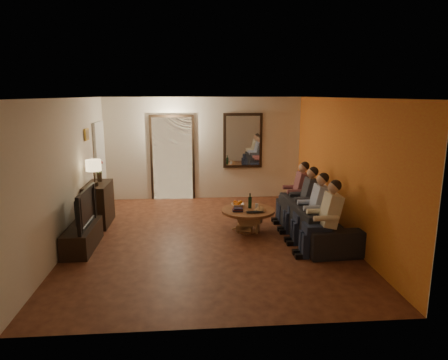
{
  "coord_description": "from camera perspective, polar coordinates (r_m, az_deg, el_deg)",
  "views": [
    {
      "loc": [
        -0.31,
        -7.16,
        2.66
      ],
      "look_at": [
        0.3,
        0.3,
        1.05
      ],
      "focal_mm": 32.0,
      "sensor_mm": 36.0,
      "label": 1
    }
  ],
  "objects": [
    {
      "name": "book_stack",
      "position": [
        7.73,
        1.95,
        -4.22
      ],
      "size": [
        0.2,
        0.15,
        0.07
      ],
      "primitive_type": null,
      "color": "black",
      "rests_on": "coffee_table"
    },
    {
      "name": "person_a",
      "position": [
        6.85,
        14.43,
        -5.76
      ],
      "size": [
        0.6,
        0.4,
        1.2
      ],
      "primitive_type": null,
      "color": "tan",
      "rests_on": "sofa"
    },
    {
      "name": "kitchen_doorway",
      "position": [
        10.28,
        -7.36,
        3.03
      ],
      "size": [
        1.0,
        0.06,
        2.1
      ],
      "primitive_type": "cube",
      "color": "#FFE0A5",
      "rests_on": "floor"
    },
    {
      "name": "wine_glass",
      "position": [
        7.92,
        4.71,
        -3.73
      ],
      "size": [
        0.06,
        0.06,
        0.1
      ],
      "primitive_type": "cylinder",
      "color": "silver",
      "rests_on": "coffee_table"
    },
    {
      "name": "front_wall",
      "position": [
        4.39,
        -0.4,
        -5.91
      ],
      "size": [
        5.0,
        0.02,
        2.6
      ],
      "primitive_type": "cube",
      "color": "beige",
      "rests_on": "floor"
    },
    {
      "name": "person_c",
      "position": [
        7.94,
        11.64,
        -3.15
      ],
      "size": [
        0.6,
        0.4,
        1.2
      ],
      "primitive_type": null,
      "color": "tan",
      "rests_on": "sofa"
    },
    {
      "name": "bowl",
      "position": [
        8.04,
        1.97,
        -3.59
      ],
      "size": [
        0.26,
        0.26,
        0.06
      ],
      "primitive_type": "imported",
      "color": "white",
      "rests_on": "coffee_table"
    },
    {
      "name": "flower_vase",
      "position": [
        8.74,
        -17.42,
        1.23
      ],
      "size": [
        0.14,
        0.14,
        0.44
      ],
      "primitive_type": null,
      "color": "red",
      "rests_on": "dresser"
    },
    {
      "name": "laptop",
      "position": [
        7.6,
        4.51,
        -4.69
      ],
      "size": [
        0.35,
        0.25,
        0.03
      ],
      "primitive_type": "imported",
      "rotation": [
        0.0,
        0.0,
        0.13
      ],
      "color": "black",
      "rests_on": "coffee_table"
    },
    {
      "name": "white_door",
      "position": [
        9.84,
        -17.24,
        1.99
      ],
      "size": [
        0.06,
        0.85,
        2.04
      ],
      "primitive_type": "cube",
      "color": "white",
      "rests_on": "floor"
    },
    {
      "name": "oranges",
      "position": [
        8.02,
        1.98,
        -3.12
      ],
      "size": [
        0.2,
        0.2,
        0.08
      ],
      "primitive_type": null,
      "color": "orange",
      "rests_on": "bowl"
    },
    {
      "name": "person_d",
      "position": [
        8.5,
        10.52,
        -2.09
      ],
      "size": [
        0.6,
        0.4,
        1.2
      ],
      "primitive_type": null,
      "color": "tan",
      "rests_on": "sofa"
    },
    {
      "name": "back_wall",
      "position": [
        10.25,
        -2.91,
        4.5
      ],
      "size": [
        5.0,
        0.02,
        2.6
      ],
      "primitive_type": "cube",
      "color": "beige",
      "rests_on": "floor"
    },
    {
      "name": "fridge_glimpse",
      "position": [
        10.3,
        -5.94,
        2.23
      ],
      "size": [
        0.45,
        0.03,
        1.7
      ],
      "primitive_type": "cube",
      "color": "silver",
      "rests_on": "floor"
    },
    {
      "name": "person_b",
      "position": [
        7.39,
        12.93,
        -4.36
      ],
      "size": [
        0.6,
        0.4,
        1.2
      ],
      "primitive_type": null,
      "color": "tan",
      "rests_on": "sofa"
    },
    {
      "name": "orange_accent",
      "position": [
        7.81,
        16.43,
        1.61
      ],
      "size": [
        0.01,
        6.0,
        2.6
      ],
      "primitive_type": "cube",
      "color": "#DC5A25",
      "rests_on": "right_wall"
    },
    {
      "name": "floor",
      "position": [
        7.64,
        -2.08,
        -8.23
      ],
      "size": [
        5.0,
        6.0,
        0.01
      ],
      "primitive_type": "cube",
      "color": "#431B12",
      "rests_on": "ground"
    },
    {
      "name": "table_lamp",
      "position": [
        8.31,
        -18.09,
        0.99
      ],
      "size": [
        0.3,
        0.3,
        0.54
      ],
      "primitive_type": null,
      "color": "beige",
      "rests_on": "dresser"
    },
    {
      "name": "right_wall",
      "position": [
        7.81,
        16.5,
        1.61
      ],
      "size": [
        0.02,
        6.0,
        2.6
      ],
      "primitive_type": "cube",
      "color": "beige",
      "rests_on": "floor"
    },
    {
      "name": "door_trim",
      "position": [
        10.27,
        -7.36,
        3.02
      ],
      "size": [
        1.12,
        0.04,
        2.22
      ],
      "primitive_type": "cube",
      "color": "black",
      "rests_on": "floor"
    },
    {
      "name": "sofa",
      "position": [
        7.77,
        12.88,
        -5.55
      ],
      "size": [
        2.37,
        1.03,
        0.68
      ],
      "primitive_type": "imported",
      "rotation": [
        0.0,
        0.0,
        1.62
      ],
      "color": "black",
      "rests_on": "floor"
    },
    {
      "name": "left_wall",
      "position": [
        7.61,
        -21.32,
        1.01
      ],
      "size": [
        0.02,
        6.0,
        2.6
      ],
      "primitive_type": "cube",
      "color": "beige",
      "rests_on": "floor"
    },
    {
      "name": "framed_art",
      "position": [
        8.77,
        -19.03,
        6.18
      ],
      "size": [
        0.03,
        0.28,
        0.24
      ],
      "primitive_type": "cube",
      "color": "#B28C33",
      "rests_on": "left_wall"
    },
    {
      "name": "coffee_table",
      "position": [
        7.92,
        3.44,
        -5.78
      ],
      "size": [
        1.25,
        1.25,
        0.45
      ],
      "primitive_type": "cylinder",
      "rotation": [
        0.0,
        0.0,
        -0.23
      ],
      "color": "brown",
      "rests_on": "floor"
    },
    {
      "name": "mirror_frame",
      "position": [
        10.27,
        2.7,
        5.64
      ],
      "size": [
        1.0,
        0.05,
        1.4
      ],
      "primitive_type": "cube",
      "color": "black",
      "rests_on": "back_wall"
    },
    {
      "name": "tv",
      "position": [
        7.34,
        -19.87,
        -3.79
      ],
      "size": [
        1.13,
        0.15,
        0.65
      ],
      "primitive_type": "imported",
      "rotation": [
        0.0,
        0.0,
        1.57
      ],
      "color": "black",
      "rests_on": "tv_stand"
    },
    {
      "name": "art_canvas",
      "position": [
        8.76,
        -18.93,
        6.19
      ],
      "size": [
        0.01,
        0.22,
        0.18
      ],
      "primitive_type": "cube",
      "color": "brown",
      "rests_on": "left_wall"
    },
    {
      "name": "dog",
      "position": [
        7.86,
        3.67,
        -5.5
      ],
      "size": [
        0.61,
        0.42,
        0.56
      ],
      "primitive_type": null,
      "rotation": [
        0.0,
        0.0,
        -0.35
      ],
      "color": "#976C45",
      "rests_on": "floor"
    },
    {
      "name": "mirror_glass",
      "position": [
        10.24,
        2.72,
        5.62
      ],
      "size": [
        0.86,
        0.02,
        1.26
      ],
      "primitive_type": "cube",
      "color": "white",
      "rests_on": "back_wall"
    },
    {
      "name": "tv_stand",
      "position": [
        7.5,
        -19.57,
        -7.7
      ],
      "size": [
        0.45,
        1.23,
        0.41
      ],
      "primitive_type": "cube",
      "color": "black",
      "rests_on": "floor"
    },
    {
      "name": "wine_bottle",
      "position": [
        7.92,
        3.73,
        -2.93
      ],
      "size": [
        0.07,
        0.07,
        0.31
      ],
      "primitive_type": null,
      "color": "black",
      "rests_on": "coffee_table"
    },
    {
      "name": "ceiling",
      "position": [
        7.17,
        -2.24,
        11.65
      ],
      "size": [
        5.0,
        6.0,
        0.01
      ],
      "primitive_type": "cube",
      "color": "white",
      "rests_on": "back_wall"
    },
    {
      "name": "dresser",
      "position": [
        8.68,
        -17.46,
        -3.29
      ],
      "size": [
        0.45,
        0.98,
        0.87
      ],
      "primitive_type": "cube",
      "color": "black",
      "rests_on": "floor"
    }
  ]
}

